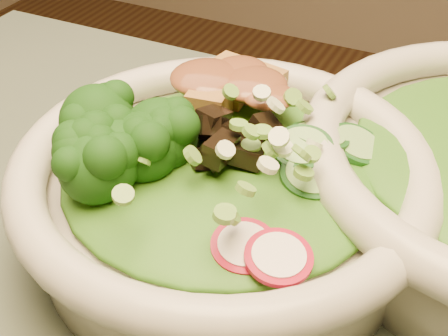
% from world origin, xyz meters
% --- Properties ---
extents(salad_bowl, '(0.27, 0.27, 0.07)m').
position_xyz_m(salad_bowl, '(-0.20, 0.16, 0.79)').
color(salad_bowl, beige).
rests_on(salad_bowl, dining_table).
extents(lettuce_bed, '(0.21, 0.21, 0.02)m').
position_xyz_m(lettuce_bed, '(-0.20, 0.16, 0.81)').
color(lettuce_bed, '#155512').
rests_on(lettuce_bed, salad_bowl).
extents(broccoli_florets, '(0.10, 0.10, 0.04)m').
position_xyz_m(broccoli_florets, '(-0.25, 0.13, 0.83)').
color(broccoli_florets, black).
rests_on(broccoli_florets, salad_bowl).
extents(radish_slices, '(0.12, 0.08, 0.02)m').
position_xyz_m(radish_slices, '(-0.17, 0.10, 0.82)').
color(radish_slices, maroon).
rests_on(radish_slices, salad_bowl).
extents(cucumber_slices, '(0.09, 0.09, 0.04)m').
position_xyz_m(cucumber_slices, '(-0.14, 0.18, 0.82)').
color(cucumber_slices, '#8BBF6A').
rests_on(cucumber_slices, salad_bowl).
extents(mushroom_heap, '(0.09, 0.09, 0.04)m').
position_xyz_m(mushroom_heap, '(-0.20, 0.17, 0.83)').
color(mushroom_heap, black).
rests_on(mushroom_heap, salad_bowl).
extents(tofu_cubes, '(0.11, 0.09, 0.04)m').
position_xyz_m(tofu_cubes, '(-0.23, 0.21, 0.82)').
color(tofu_cubes, '#A76D37').
rests_on(tofu_cubes, salad_bowl).
extents(peanut_sauce, '(0.07, 0.06, 0.02)m').
position_xyz_m(peanut_sauce, '(-0.23, 0.21, 0.84)').
color(peanut_sauce, brown).
rests_on(peanut_sauce, tofu_cubes).
extents(scallion_garnish, '(0.20, 0.20, 0.02)m').
position_xyz_m(scallion_garnish, '(-0.20, 0.16, 0.84)').
color(scallion_garnish, '#639A36').
rests_on(scallion_garnish, salad_bowl).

